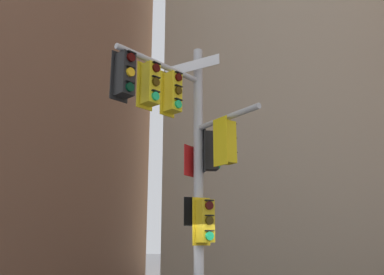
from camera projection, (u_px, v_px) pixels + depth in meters
building_mid_block at (297, 56)px, 31.98m from camera, size 16.17×16.17×33.04m
signal_pole_assembly at (189, 147)px, 9.74m from camera, size 3.11×2.90×7.19m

